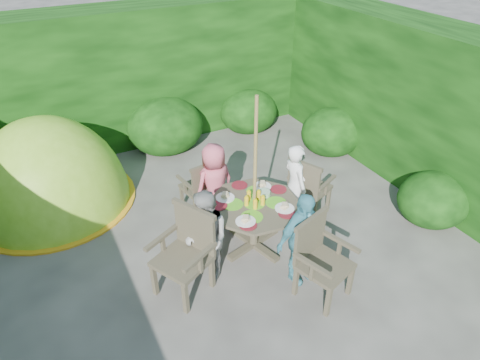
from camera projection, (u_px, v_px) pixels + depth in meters
name	position (u px, v px, depth m)	size (l,w,h in m)	color
ground	(210.00, 265.00, 5.60)	(60.00, 60.00, 0.00)	#43413C
hedge_enclosure	(167.00, 138.00, 5.91)	(9.00, 9.00, 2.50)	black
patio_table	(254.00, 210.00, 5.59)	(1.52, 1.52, 0.86)	#3B3526
parasol_pole	(255.00, 179.00, 5.32)	(0.04, 0.04, 2.20)	olive
garden_chair_right	(308.00, 186.00, 6.27)	(0.67, 0.70, 0.92)	#3B3526
garden_chair_left	(187.00, 251.00, 5.00)	(0.78, 0.82, 1.05)	#3B3526
garden_chair_back	(202.00, 186.00, 6.34)	(0.58, 0.53, 0.86)	#3B3526
garden_chair_front	(320.00, 257.00, 4.96)	(0.73, 0.68, 0.99)	#3B3526
child_right	(295.00, 185.00, 6.03)	(0.46, 0.30, 1.27)	white
child_left	(207.00, 237.00, 5.13)	(0.60, 0.47, 1.24)	#969591
child_back	(215.00, 184.00, 6.07)	(0.61, 0.40, 1.25)	#CF5569
child_front	(301.00, 239.00, 5.08)	(0.74, 0.31, 1.26)	teal
dome_tent	(56.00, 203.00, 6.75)	(2.62, 2.62, 2.83)	#83C125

